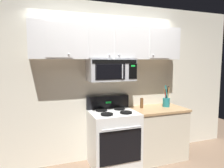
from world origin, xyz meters
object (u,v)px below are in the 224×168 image
(over_range_microwave, at_px, (111,70))
(utensil_crock_teal, at_px, (166,101))
(salt_shaker, at_px, (142,104))
(pepper_mill, at_px, (142,103))
(stove_range, at_px, (113,138))

(over_range_microwave, height_order, utensil_crock_teal, over_range_microwave)
(over_range_microwave, relative_size, salt_shaker, 7.59)
(pepper_mill, bearing_deg, utensil_crock_teal, -6.95)
(over_range_microwave, height_order, pepper_mill, over_range_microwave)
(over_range_microwave, relative_size, utensil_crock_teal, 1.95)
(over_range_microwave, distance_m, pepper_mill, 0.82)
(over_range_microwave, xyz_separation_m, utensil_crock_teal, (1.04, -0.07, -0.57))
(stove_range, relative_size, salt_shaker, 11.18)
(utensil_crock_teal, height_order, pepper_mill, utensil_crock_teal)
(utensil_crock_teal, bearing_deg, over_range_microwave, 175.92)
(salt_shaker, height_order, pepper_mill, pepper_mill)
(over_range_microwave, bearing_deg, salt_shaker, 6.44)
(pepper_mill, bearing_deg, over_range_microwave, 178.31)
(utensil_crock_teal, distance_m, salt_shaker, 0.45)
(stove_range, bearing_deg, utensil_crock_teal, 2.34)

